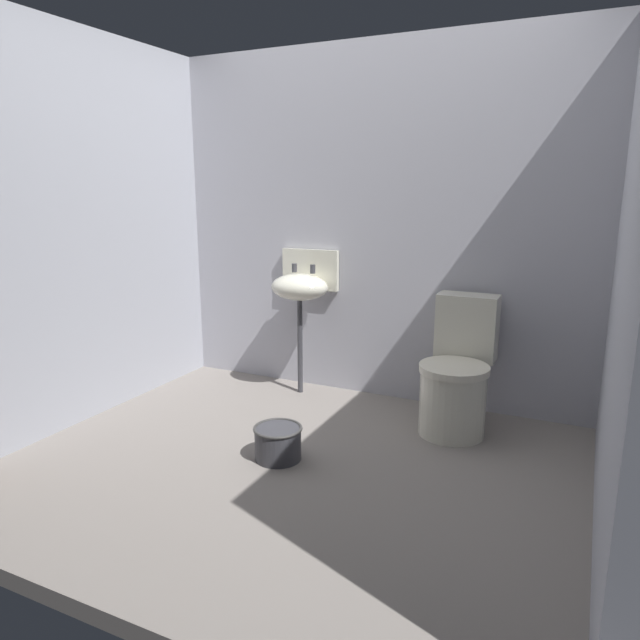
# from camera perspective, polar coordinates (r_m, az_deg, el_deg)

# --- Properties ---
(ground_plane) EXTENTS (3.27, 2.61, 0.08)m
(ground_plane) POSITION_cam_1_polar(r_m,az_deg,el_deg) (3.20, -2.19, -14.04)
(ground_plane) COLOR gray
(wall_back) EXTENTS (3.27, 0.10, 2.32)m
(wall_back) POSITION_cam_1_polar(r_m,az_deg,el_deg) (3.92, 5.60, 9.19)
(wall_back) COLOR #ACABB6
(wall_back) RESTS_ON ground
(wall_left) EXTENTS (0.10, 2.41, 2.32)m
(wall_left) POSITION_cam_1_polar(r_m,az_deg,el_deg) (3.86, -21.77, 8.27)
(wall_left) COLOR #AAADB8
(wall_left) RESTS_ON ground
(wall_right) EXTENTS (0.10, 2.41, 2.32)m
(wall_right) POSITION_cam_1_polar(r_m,az_deg,el_deg) (2.64, 28.79, 5.80)
(wall_right) COLOR #A6A9B4
(wall_right) RESTS_ON ground
(toilet_near_wall) EXTENTS (0.40, 0.59, 0.78)m
(toilet_near_wall) POSITION_cam_1_polar(r_m,az_deg,el_deg) (3.52, 13.32, -5.49)
(toilet_near_wall) COLOR silver
(toilet_near_wall) RESTS_ON ground
(sink) EXTENTS (0.42, 0.35, 0.99)m
(sink) POSITION_cam_1_polar(r_m,az_deg,el_deg) (3.95, -1.84, 3.38)
(sink) COLOR #3C3B41
(sink) RESTS_ON ground
(bucket) EXTENTS (0.26, 0.26, 0.18)m
(bucket) POSITION_cam_1_polar(r_m,az_deg,el_deg) (3.14, -4.15, -11.88)
(bucket) COLOR #3C3B41
(bucket) RESTS_ON ground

